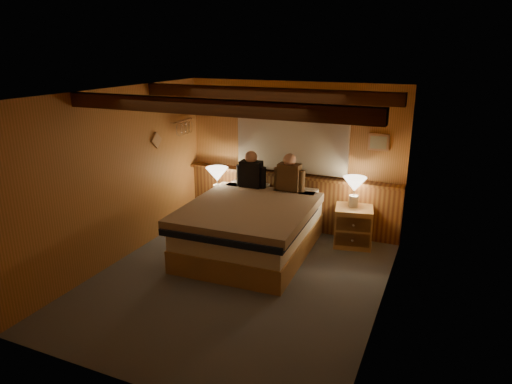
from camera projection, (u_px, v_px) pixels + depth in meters
The scene contains 19 objects.
floor at pixel (237, 280), 5.94m from camera, with size 4.20×4.20×0.00m, color #4B5059.
ceiling at pixel (234, 93), 5.21m from camera, with size 4.20×4.20×0.00m, color #D99B51.
wall_back at pixel (292, 157), 7.40m from camera, with size 3.60×3.60×0.00m, color #C78047.
wall_left at pixel (118, 177), 6.26m from camera, with size 4.20×4.20×0.00m, color #C78047.
wall_right at pixel (387, 213), 4.88m from camera, with size 4.20×4.20×0.00m, color #C78047.
wall_front at pixel (124, 264), 3.74m from camera, with size 3.60×3.60×0.00m, color #C78047.
wainscot at pixel (290, 199), 7.57m from camera, with size 3.60×0.23×0.94m.
curtain_window at pixel (291, 138), 7.25m from camera, with size 2.18×0.09×1.11m.
ceiling_beams at pixel (240, 100), 5.36m from camera, with size 3.60×1.65×0.16m.
coat_rail at pixel (183, 126), 7.46m from camera, with size 0.05×0.55×0.24m.
framed_print at pixel (379, 142), 6.76m from camera, with size 0.30×0.04×0.25m.
bed at pixel (251, 227), 6.65m from camera, with size 1.80×2.28×0.76m.
nightstand_left at pixel (215, 210), 7.72m from camera, with size 0.51×0.47×0.52m.
nightstand_right at pixel (353, 226), 6.92m from camera, with size 0.64×0.59×0.61m.
lamp_left at pixel (217, 176), 7.56m from camera, with size 0.37×0.37×0.48m.
lamp_right at pixel (354, 186), 6.79m from camera, with size 0.35×0.35×0.45m.
person_left at pixel (251, 172), 7.27m from camera, with size 0.51×0.21×0.61m.
person_right at pixel (289, 175), 7.09m from camera, with size 0.51×0.20×0.62m.
duffel_bag at pixel (221, 223), 7.39m from camera, with size 0.58×0.38×0.40m.
Camera 1 is at (2.35, -4.76, 2.90)m, focal length 32.00 mm.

